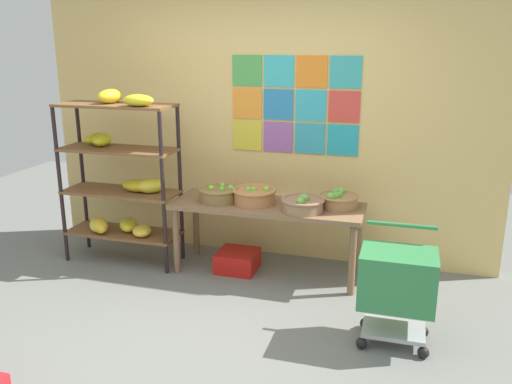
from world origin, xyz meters
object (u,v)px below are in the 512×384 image
display_table (267,212)px  fruit_basket_right (338,200)px  fruit_basket_back_left (219,193)px  produce_crate_under_table (238,261)px  fruit_basket_back_right (303,204)px  shopping_cart (397,282)px  fruit_basket_centre (254,195)px  banana_shelf_unit (119,173)px

display_table → fruit_basket_right: fruit_basket_right is taller
display_table → fruit_basket_back_left: (-0.45, -0.04, 0.15)m
fruit_basket_right → produce_crate_under_table: (-0.89, -0.13, -0.63)m
fruit_basket_back_right → shopping_cart: (0.83, -0.79, -0.26)m
fruit_basket_centre → shopping_cart: 1.59m
shopping_cart → fruit_basket_back_right: bearing=128.7°
fruit_basket_back_left → shopping_cart: bearing=-28.1°
fruit_basket_back_left → banana_shelf_unit: bearing=-176.6°
fruit_basket_back_right → fruit_basket_back_left: 0.80m
fruit_basket_back_right → shopping_cart: size_ratio=0.45×
banana_shelf_unit → fruit_basket_right: 2.05m
display_table → shopping_cart: size_ratio=2.08×
fruit_basket_back_right → fruit_basket_centre: 0.48m
banana_shelf_unit → shopping_cart: 2.74m
fruit_basket_back_left → shopping_cart: size_ratio=0.45×
fruit_basket_right → fruit_basket_back_left: 1.08m
fruit_basket_centre → produce_crate_under_table: bearing=-171.4°
produce_crate_under_table → fruit_basket_back_left: bearing=-177.4°
banana_shelf_unit → shopping_cart: size_ratio=2.00×
fruit_basket_back_right → fruit_basket_back_left: size_ratio=1.01×
fruit_basket_back_right → fruit_basket_back_left: fruit_basket_back_right is taller
fruit_basket_centre → fruit_basket_back_right: bearing=-13.4°
fruit_basket_back_right → produce_crate_under_table: fruit_basket_back_right is taller
banana_shelf_unit → fruit_basket_centre: banana_shelf_unit is taller
display_table → fruit_basket_back_left: size_ratio=4.61×
fruit_basket_back_left → display_table: bearing=4.7°
display_table → fruit_basket_centre: size_ratio=4.30×
banana_shelf_unit → produce_crate_under_table: bearing=3.3°
produce_crate_under_table → shopping_cart: bearing=-31.1°
fruit_basket_right → fruit_basket_back_left: bearing=-172.8°
fruit_basket_back_left → shopping_cart: (1.62, -0.87, -0.27)m
banana_shelf_unit → fruit_basket_right: (2.03, 0.19, -0.15)m
produce_crate_under_table → fruit_basket_back_right: bearing=-8.0°
banana_shelf_unit → fruit_basket_back_left: (0.97, 0.06, -0.14)m
display_table → fruit_basket_centre: 0.20m
fruit_basket_right → display_table: bearing=-171.0°
fruit_basket_centre → fruit_basket_back_left: size_ratio=1.07×
banana_shelf_unit → produce_crate_under_table: 1.38m
fruit_basket_back_left → shopping_cart: shopping_cart is taller
display_table → fruit_basket_back_left: bearing=-175.3°
fruit_basket_right → fruit_basket_centre: bearing=-172.1°
fruit_basket_back_left → produce_crate_under_table: bearing=2.6°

